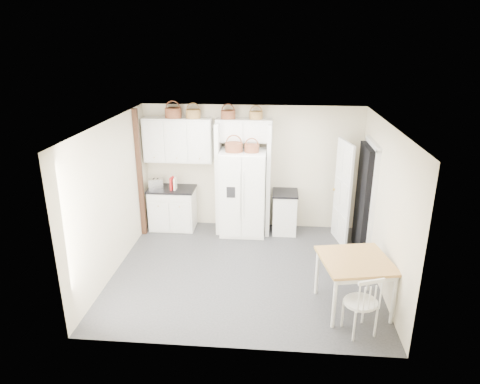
{
  "coord_description": "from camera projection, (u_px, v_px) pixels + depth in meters",
  "views": [
    {
      "loc": [
        0.49,
        -6.58,
        3.85
      ],
      "look_at": [
        -0.11,
        0.4,
        1.33
      ],
      "focal_mm": 32.0,
      "sensor_mm": 36.0,
      "label": 1
    }
  ],
  "objects": [
    {
      "name": "bridge_cabinet",
      "position": [
        244.0,
        130.0,
        8.52
      ],
      "size": [
        1.12,
        0.34,
        0.45
      ],
      "primitive_type": "cube",
      "color": "white",
      "rests_on": "wall_back"
    },
    {
      "name": "cookbook_red",
      "position": [
        172.0,
        183.0,
        8.81
      ],
      "size": [
        0.06,
        0.18,
        0.27
      ],
      "primitive_type": "cube",
      "rotation": [
        0.0,
        0.0,
        -0.12
      ],
      "color": "#B41818",
      "rests_on": "counter_left"
    },
    {
      "name": "trim_post",
      "position": [
        140.0,
        174.0,
        8.51
      ],
      "size": [
        0.09,
        0.09,
        2.6
      ],
      "primitive_type": "cube",
      "color": "black",
      "rests_on": "floor"
    },
    {
      "name": "upper_cabinet",
      "position": [
        178.0,
        140.0,
        8.7
      ],
      "size": [
        1.4,
        0.34,
        0.9
      ],
      "primitive_type": "cube",
      "color": "white",
      "rests_on": "wall_back"
    },
    {
      "name": "cookbook_cream",
      "position": [
        175.0,
        184.0,
        8.81
      ],
      "size": [
        0.04,
        0.17,
        0.25
      ],
      "primitive_type": "cube",
      "rotation": [
        0.0,
        0.0,
        -0.01
      ],
      "color": "#F2E7C8",
      "rests_on": "counter_left"
    },
    {
      "name": "toaster",
      "position": [
        156.0,
        183.0,
        8.9
      ],
      "size": [
        0.33,
        0.24,
        0.2
      ],
      "primitive_type": "cube",
      "rotation": [
        0.0,
        0.0,
        0.27
      ],
      "color": "silver",
      "rests_on": "counter_left"
    },
    {
      "name": "basket_fridge_b",
      "position": [
        252.0,
        148.0,
        8.29
      ],
      "size": [
        0.28,
        0.28,
        0.15
      ],
      "primitive_type": "cylinder",
      "color": "maroon",
      "rests_on": "refrigerator"
    },
    {
      "name": "door_slab",
      "position": [
        342.0,
        193.0,
        8.27
      ],
      "size": [
        0.21,
        0.79,
        2.05
      ],
      "primitive_type": "cube",
      "rotation": [
        0.0,
        0.0,
        -1.36
      ],
      "color": "white",
      "rests_on": "floor"
    },
    {
      "name": "floor",
      "position": [
        244.0,
        271.0,
        7.51
      ],
      "size": [
        4.5,
        4.5,
        0.0
      ],
      "primitive_type": "plane",
      "color": "#2E2E32",
      "rests_on": "ground"
    },
    {
      "name": "ceiling",
      "position": [
        245.0,
        124.0,
        6.63
      ],
      "size": [
        4.5,
        4.5,
        0.0
      ],
      "primitive_type": "plane",
      "color": "white",
      "rests_on": "wall_back"
    },
    {
      "name": "refrigerator",
      "position": [
        243.0,
        193.0,
        8.73
      ],
      "size": [
        0.91,
        0.73,
        1.76
      ],
      "primitive_type": "cube",
      "color": "white",
      "rests_on": "floor"
    },
    {
      "name": "counter_right",
      "position": [
        285.0,
        193.0,
        8.76
      ],
      "size": [
        0.52,
        0.61,
        0.04
      ],
      "primitive_type": "cube",
      "color": "black",
      "rests_on": "base_cab_right"
    },
    {
      "name": "base_cab_left",
      "position": [
        173.0,
        209.0,
        9.09
      ],
      "size": [
        0.93,
        0.59,
        0.86
      ],
      "primitive_type": "cube",
      "color": "white",
      "rests_on": "floor"
    },
    {
      "name": "basket_upper_c",
      "position": [
        193.0,
        114.0,
        8.5
      ],
      "size": [
        0.3,
        0.3,
        0.17
      ],
      "primitive_type": "cylinder",
      "color": "olive",
      "rests_on": "upper_cabinet"
    },
    {
      "name": "basket_upper_b",
      "position": [
        173.0,
        113.0,
        8.53
      ],
      "size": [
        0.33,
        0.33,
        0.19
      ],
      "primitive_type": "cylinder",
      "color": "maroon",
      "rests_on": "upper_cabinet"
    },
    {
      "name": "counter_left",
      "position": [
        172.0,
        189.0,
        8.94
      ],
      "size": [
        0.97,
        0.63,
        0.04
      ],
      "primitive_type": "cube",
      "color": "black",
      "rests_on": "base_cab_left"
    },
    {
      "name": "basket_bridge_a",
      "position": [
        228.0,
        115.0,
        8.44
      ],
      "size": [
        0.29,
        0.29,
        0.16
      ],
      "primitive_type": "cylinder",
      "color": "maroon",
      "rests_on": "bridge_cabinet"
    },
    {
      "name": "wall_back",
      "position": [
        252.0,
        168.0,
        8.95
      ],
      "size": [
        4.5,
        0.0,
        4.5
      ],
      "primitive_type": "plane",
      "rotation": [
        1.57,
        0.0,
        0.0
      ],
      "color": "beige",
      "rests_on": "floor"
    },
    {
      "name": "dining_table",
      "position": [
        353.0,
        284.0,
        6.36
      ],
      "size": [
        1.15,
        1.15,
        0.82
      ],
      "primitive_type": "cube",
      "rotation": [
        0.0,
        0.0,
        0.19
      ],
      "color": "#AC812A",
      "rests_on": "floor"
    },
    {
      "name": "windsor_chair",
      "position": [
        361.0,
        302.0,
        5.8
      ],
      "size": [
        0.58,
        0.56,
        0.95
      ],
      "primitive_type": "cube",
      "rotation": [
        0.0,
        0.0,
        0.36
      ],
      "color": "white",
      "rests_on": "floor"
    },
    {
      "name": "basket_bridge_b",
      "position": [
        256.0,
        115.0,
        8.4
      ],
      "size": [
        0.26,
        0.26,
        0.15
      ],
      "primitive_type": "cylinder",
      "color": "olive",
      "rests_on": "bridge_cabinet"
    },
    {
      "name": "doorway_void",
      "position": [
        365.0,
        200.0,
        7.93
      ],
      "size": [
        0.18,
        0.85,
        2.05
      ],
      "primitive_type": "cube",
      "color": "black",
      "rests_on": "floor"
    },
    {
      "name": "wall_left",
      "position": [
        113.0,
        198.0,
        7.25
      ],
      "size": [
        0.0,
        4.0,
        4.0
      ],
      "primitive_type": "plane",
      "rotation": [
        1.57,
        0.0,
        1.57
      ],
      "color": "beige",
      "rests_on": "floor"
    },
    {
      "name": "fridge_panel_left",
      "position": [
        219.0,
        178.0,
        8.77
      ],
      "size": [
        0.08,
        0.6,
        2.3
      ],
      "primitive_type": "cube",
      "color": "white",
      "rests_on": "floor"
    },
    {
      "name": "fridge_panel_right",
      "position": [
        269.0,
        179.0,
        8.69
      ],
      "size": [
        0.08,
        0.6,
        2.3
      ],
      "primitive_type": "cube",
      "color": "white",
      "rests_on": "floor"
    },
    {
      "name": "base_cab_right",
      "position": [
        285.0,
        213.0,
        8.91
      ],
      "size": [
        0.48,
        0.58,
        0.84
      ],
      "primitive_type": "cube",
      "color": "white",
      "rests_on": "floor"
    },
    {
      "name": "wall_right",
      "position": [
        384.0,
        206.0,
        6.89
      ],
      "size": [
        0.0,
        4.0,
        4.0
      ],
      "primitive_type": "plane",
      "rotation": [
        1.57,
        0.0,
        -1.57
      ],
      "color": "beige",
      "rests_on": "floor"
    },
    {
      "name": "basket_fridge_a",
      "position": [
        234.0,
        147.0,
        8.32
      ],
      "size": [
        0.34,
        0.34,
        0.18
      ],
      "primitive_type": "cylinder",
      "color": "maroon",
      "rests_on": "refrigerator"
    }
  ]
}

